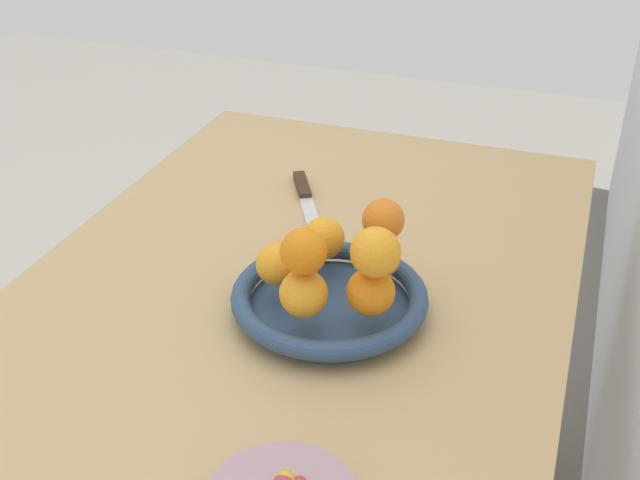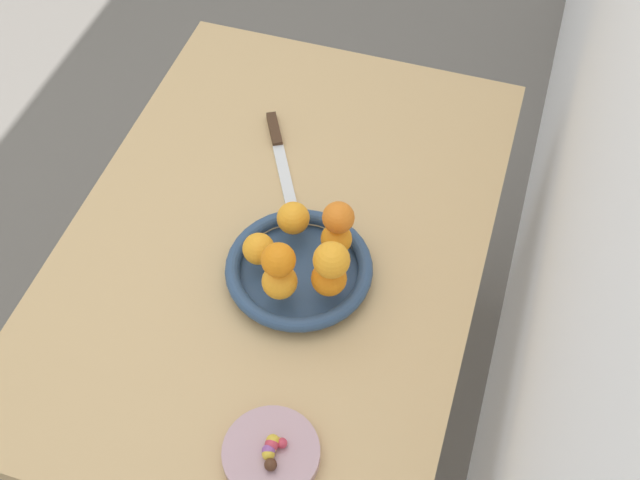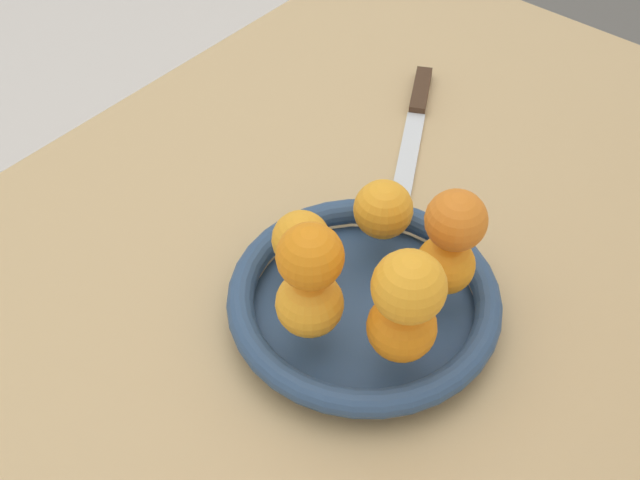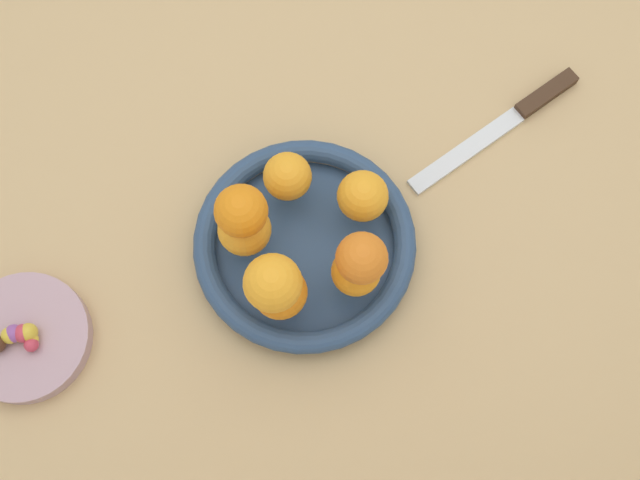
{
  "view_description": "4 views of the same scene",
  "coord_description": "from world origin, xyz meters",
  "px_view_note": "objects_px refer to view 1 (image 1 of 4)",
  "views": [
    {
      "loc": [
        0.9,
        0.35,
        1.37
      ],
      "look_at": [
        0.09,
        0.06,
        0.86
      ],
      "focal_mm": 45.0,
      "sensor_mm": 36.0,
      "label": 1
    },
    {
      "loc": [
        0.84,
        0.35,
        1.91
      ],
      "look_at": [
        0.07,
        0.11,
        0.86
      ],
      "focal_mm": 45.0,
      "sensor_mm": 36.0,
      "label": 2
    },
    {
      "loc": [
        0.47,
        0.35,
        1.35
      ],
      "look_at": [
        0.09,
        0.03,
        0.84
      ],
      "focal_mm": 45.0,
      "sensor_mm": 36.0,
      "label": 3
    },
    {
      "loc": [
        0.09,
        0.35,
        1.66
      ],
      "look_at": [
        0.06,
        0.08,
        0.82
      ],
      "focal_mm": 45.0,
      "sensor_mm": 36.0,
      "label": 4
    }
  ],
  "objects_px": {
    "dining_table": "(301,325)",
    "orange_2": "(275,264)",
    "fruit_bowl": "(329,299)",
    "orange_3": "(304,293)",
    "orange_6": "(375,252)",
    "orange_7": "(383,220)",
    "orange_0": "(380,258)",
    "orange_1": "(323,239)",
    "orange_4": "(371,292)",
    "knife": "(307,203)",
    "orange_5": "(303,252)",
    "candy_ball_4": "(285,480)"
  },
  "relations": [
    {
      "from": "dining_table",
      "to": "candy_ball_4",
      "type": "distance_m",
      "value": 0.43
    },
    {
      "from": "orange_3",
      "to": "knife",
      "type": "bearing_deg",
      "value": -160.31
    },
    {
      "from": "candy_ball_4",
      "to": "orange_7",
      "type": "bearing_deg",
      "value": -178.42
    },
    {
      "from": "orange_1",
      "to": "orange_6",
      "type": "distance_m",
      "value": 0.16
    },
    {
      "from": "orange_2",
      "to": "orange_7",
      "type": "distance_m",
      "value": 0.15
    },
    {
      "from": "orange_7",
      "to": "candy_ball_4",
      "type": "distance_m",
      "value": 0.39
    },
    {
      "from": "orange_1",
      "to": "orange_2",
      "type": "height_order",
      "value": "orange_1"
    },
    {
      "from": "dining_table",
      "to": "orange_0",
      "type": "distance_m",
      "value": 0.2
    },
    {
      "from": "fruit_bowl",
      "to": "orange_3",
      "type": "relative_size",
      "value": 4.29
    },
    {
      "from": "orange_6",
      "to": "knife",
      "type": "bearing_deg",
      "value": -147.07
    },
    {
      "from": "orange_2",
      "to": "dining_table",
      "type": "bearing_deg",
      "value": 177.92
    },
    {
      "from": "dining_table",
      "to": "orange_1",
      "type": "height_order",
      "value": "orange_1"
    },
    {
      "from": "orange_2",
      "to": "orange_6",
      "type": "height_order",
      "value": "orange_6"
    },
    {
      "from": "orange_1",
      "to": "knife",
      "type": "bearing_deg",
      "value": -154.21
    },
    {
      "from": "orange_5",
      "to": "orange_6",
      "type": "relative_size",
      "value": 0.94
    },
    {
      "from": "orange_5",
      "to": "candy_ball_4",
      "type": "bearing_deg",
      "value": 16.57
    },
    {
      "from": "orange_4",
      "to": "knife",
      "type": "distance_m",
      "value": 0.37
    },
    {
      "from": "orange_0",
      "to": "orange_3",
      "type": "height_order",
      "value": "orange_3"
    },
    {
      "from": "orange_7",
      "to": "candy_ball_4",
      "type": "height_order",
      "value": "orange_7"
    },
    {
      "from": "orange_5",
      "to": "knife",
      "type": "xyz_separation_m",
      "value": [
        -0.34,
        -0.12,
        -0.12
      ]
    },
    {
      "from": "fruit_bowl",
      "to": "orange_4",
      "type": "bearing_deg",
      "value": 62.06
    },
    {
      "from": "dining_table",
      "to": "orange_7",
      "type": "height_order",
      "value": "orange_7"
    },
    {
      "from": "fruit_bowl",
      "to": "candy_ball_4",
      "type": "xyz_separation_m",
      "value": [
        0.32,
        0.06,
        0.01
      ]
    },
    {
      "from": "fruit_bowl",
      "to": "orange_5",
      "type": "bearing_deg",
      "value": -10.41
    },
    {
      "from": "dining_table",
      "to": "orange_2",
      "type": "distance_m",
      "value": 0.18
    },
    {
      "from": "fruit_bowl",
      "to": "orange_4",
      "type": "xyz_separation_m",
      "value": [
        0.03,
        0.07,
        0.05
      ]
    },
    {
      "from": "orange_0",
      "to": "orange_1",
      "type": "xyz_separation_m",
      "value": [
        -0.02,
        -0.09,
        0.0
      ]
    },
    {
      "from": "dining_table",
      "to": "fruit_bowl",
      "type": "height_order",
      "value": "fruit_bowl"
    },
    {
      "from": "dining_table",
      "to": "candy_ball_4",
      "type": "relative_size",
      "value": 51.41
    },
    {
      "from": "orange_2",
      "to": "orange_4",
      "type": "xyz_separation_m",
      "value": [
        0.02,
        0.14,
        0.0
      ]
    },
    {
      "from": "orange_0",
      "to": "orange_2",
      "type": "xyz_separation_m",
      "value": [
        0.06,
        -0.12,
        0.0
      ]
    },
    {
      "from": "candy_ball_4",
      "to": "orange_6",
      "type": "bearing_deg",
      "value": 178.76
    },
    {
      "from": "orange_6",
      "to": "knife",
      "type": "distance_m",
      "value": 0.4
    },
    {
      "from": "dining_table",
      "to": "orange_2",
      "type": "xyz_separation_m",
      "value": [
        0.08,
        -0.0,
        0.16
      ]
    },
    {
      "from": "orange_0",
      "to": "orange_1",
      "type": "bearing_deg",
      "value": -101.44
    },
    {
      "from": "fruit_bowl",
      "to": "candy_ball_4",
      "type": "relative_size",
      "value": 12.2
    },
    {
      "from": "dining_table",
      "to": "orange_7",
      "type": "bearing_deg",
      "value": 82.21
    },
    {
      "from": "orange_4",
      "to": "orange_6",
      "type": "height_order",
      "value": "orange_6"
    },
    {
      "from": "orange_7",
      "to": "orange_3",
      "type": "bearing_deg",
      "value": -28.72
    },
    {
      "from": "orange_7",
      "to": "fruit_bowl",
      "type": "bearing_deg",
      "value": -44.89
    },
    {
      "from": "orange_7",
      "to": "orange_1",
      "type": "bearing_deg",
      "value": -99.09
    },
    {
      "from": "dining_table",
      "to": "orange_7",
      "type": "relative_size",
      "value": 19.74
    },
    {
      "from": "knife",
      "to": "orange_0",
      "type": "bearing_deg",
      "value": 39.68
    },
    {
      "from": "orange_4",
      "to": "orange_7",
      "type": "distance_m",
      "value": 0.1
    },
    {
      "from": "orange_6",
      "to": "orange_2",
      "type": "bearing_deg",
      "value": -101.68
    },
    {
      "from": "fruit_bowl",
      "to": "orange_3",
      "type": "xyz_separation_m",
      "value": [
        0.07,
        -0.01,
        0.05
      ]
    },
    {
      "from": "orange_0",
      "to": "orange_5",
      "type": "height_order",
      "value": "orange_5"
    },
    {
      "from": "orange_3",
      "to": "orange_7",
      "type": "relative_size",
      "value": 1.09
    },
    {
      "from": "dining_table",
      "to": "orange_2",
      "type": "height_order",
      "value": "orange_2"
    },
    {
      "from": "candy_ball_4",
      "to": "orange_0",
      "type": "bearing_deg",
      "value": -178.17
    }
  ]
}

